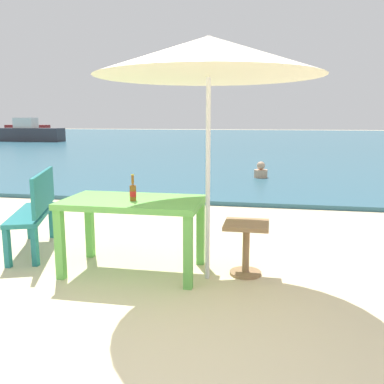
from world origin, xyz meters
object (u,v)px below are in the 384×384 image
at_px(swimmer_person, 261,171).
at_px(boat_cargo_ship, 27,128).
at_px(picnic_table_green, 133,210).
at_px(patio_umbrella, 209,57).
at_px(beer_bottle_amber, 133,191).
at_px(boat_tanker, 31,133).
at_px(side_table_wood, 246,241).
at_px(bench_teal_center, 36,206).

bearing_deg(swimmer_person, boat_cargo_ship, 131.15).
xyz_separation_m(picnic_table_green, patio_umbrella, (0.78, -0.05, 1.47)).
relative_size(beer_bottle_amber, boat_tanker, 0.06).
xyz_separation_m(picnic_table_green, boat_cargo_ship, (-22.77, 34.05, -0.00)).
xyz_separation_m(side_table_wood, boat_tanker, (-15.63, 21.31, 0.29)).
xyz_separation_m(side_table_wood, bench_teal_center, (-2.49, 0.31, 0.19)).
bearing_deg(bench_teal_center, patio_umbrella, -12.86).
xyz_separation_m(beer_bottle_amber, bench_teal_center, (-1.37, 0.50, -0.31)).
bearing_deg(boat_cargo_ship, picnic_table_green, -56.23).
bearing_deg(picnic_table_green, beer_bottle_amber, -67.75).
bearing_deg(boat_tanker, bench_teal_center, -57.95).
bearing_deg(boat_cargo_ship, bench_teal_center, -57.50).
relative_size(bench_teal_center, swimmer_person, 3.05).
bearing_deg(side_table_wood, swimmer_person, 90.30).
distance_m(beer_bottle_amber, side_table_wood, 1.24).
xyz_separation_m(patio_umbrella, swimmer_person, (0.33, 6.78, -1.88)).
relative_size(picnic_table_green, boat_tanker, 0.33).
relative_size(beer_bottle_amber, patio_umbrella, 0.12).
bearing_deg(boat_tanker, side_table_wood, -53.73).
bearing_deg(picnic_table_green, swimmer_person, 80.64).
xyz_separation_m(picnic_table_green, boat_tanker, (-14.49, 21.43, -0.01)).
height_order(patio_umbrella, side_table_wood, patio_umbrella).
height_order(beer_bottle_amber, bench_teal_center, beer_bottle_amber).
distance_m(side_table_wood, bench_teal_center, 2.52).
xyz_separation_m(beer_bottle_amber, side_table_wood, (1.12, 0.19, -0.50)).
distance_m(beer_bottle_amber, boat_tanker, 25.94).
height_order(picnic_table_green, boat_cargo_ship, boat_cargo_ship).
bearing_deg(beer_bottle_amber, boat_cargo_ship, 123.74).
height_order(bench_teal_center, boat_cargo_ship, boat_cargo_ship).
height_order(boat_tanker, boat_cargo_ship, boat_cargo_ship).
height_order(side_table_wood, bench_teal_center, bench_teal_center).
distance_m(side_table_wood, swimmer_person, 6.61).
bearing_deg(boat_cargo_ship, side_table_wood, -54.83).
bearing_deg(beer_bottle_amber, patio_umbrella, 1.16).
bearing_deg(bench_teal_center, side_table_wood, -7.18).
xyz_separation_m(side_table_wood, boat_cargo_ship, (-23.91, 33.94, 0.29)).
xyz_separation_m(beer_bottle_amber, boat_tanker, (-14.52, 21.49, -0.21)).
height_order(picnic_table_green, beer_bottle_amber, beer_bottle_amber).
relative_size(beer_bottle_amber, boat_cargo_ship, 0.06).
distance_m(beer_bottle_amber, patio_umbrella, 1.47).
height_order(beer_bottle_amber, side_table_wood, beer_bottle_amber).
bearing_deg(patio_umbrella, beer_bottle_amber, -178.84).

